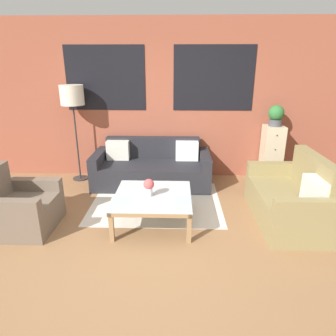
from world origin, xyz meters
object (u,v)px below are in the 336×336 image
Objects in this scene: couch_dark at (152,169)px; flower_vase at (149,186)px; potted_plant at (276,115)px; floor_lamp at (72,98)px; coffee_table at (153,199)px; drawer_cabinet at (271,154)px; settee_vintage at (291,200)px; armchair_corner at (20,209)px.

flower_vase is (0.08, -1.42, 0.27)m from couch_dark.
floor_lamp is at bearing -179.12° from potted_plant.
floor_lamp is 2.35m from flower_vase.
flower_vase is at bearing -145.25° from coffee_table.
drawer_cabinet is at bearing 38.72° from flower_vase.
potted_plant is (0.16, 1.52, 0.89)m from settee_vintage.
coffee_table is at bearing -176.76° from settee_vintage.
coffee_table is (0.13, -1.39, 0.08)m from couch_dark.
couch_dark is 1.18× the size of floor_lamp.
settee_vintage is at bearing 3.24° from coffee_table.
floor_lamp reaches higher than armchair_corner.
coffee_table is 2.73m from potted_plant.
settee_vintage is 1.86m from coffee_table.
couch_dark is at bearing 44.95° from armchair_corner.
couch_dark is 1.99× the size of drawer_cabinet.
drawer_cabinet is (3.74, 1.82, 0.23)m from armchair_corner.
settee_vintage is at bearing 4.13° from flower_vase.
flower_vase is at bearing -141.28° from potted_plant.
potted_plant is (2.15, 0.23, 0.92)m from couch_dark.
coffee_table is 2.60m from drawer_cabinet.
drawer_cabinet reaches higher than armchair_corner.
drawer_cabinet is at bearing 0.87° from floor_lamp.
settee_vintage is (1.99, -1.29, 0.03)m from couch_dark.
couch_dark is at bearing 95.23° from coffee_table.
couch_dark is at bearing 147.09° from settee_vintage.
settee_vintage is 1.54m from drawer_cabinet.
drawer_cabinet reaches higher than flower_vase.
armchair_corner is (-1.59, -1.58, -0.00)m from couch_dark.
floor_lamp reaches higher than drawer_cabinet.
armchair_corner is at bearing -174.55° from flower_vase.
drawer_cabinet reaches higher than coffee_table.
potted_plant reaches higher than coffee_table.
floor_lamp is at bearing 131.97° from flower_vase.
settee_vintage is 3.59m from armchair_corner.
drawer_cabinet is (3.51, 0.05, -0.97)m from floor_lamp.
drawer_cabinet is at bearing 83.95° from settee_vintage.
potted_plant is 1.52× the size of flower_vase.
couch_dark is 1.45m from flower_vase.
floor_lamp reaches higher than coffee_table.
coffee_table is (1.71, 0.19, 0.08)m from armchair_corner.
floor_lamp is 3.65m from drawer_cabinet.
armchair_corner is 0.83× the size of coffee_table.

